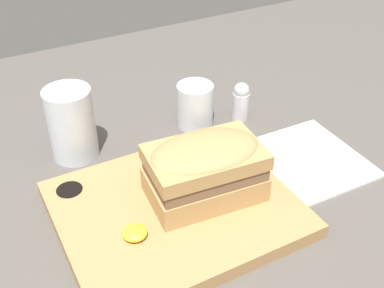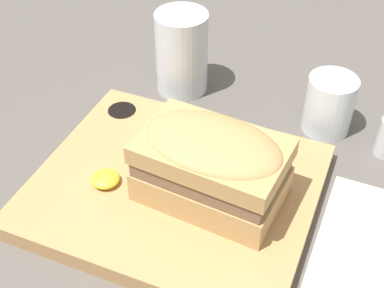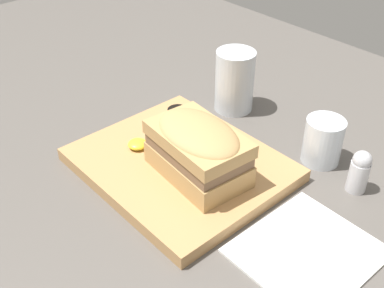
% 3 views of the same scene
% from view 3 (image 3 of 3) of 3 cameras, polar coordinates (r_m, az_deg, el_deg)
% --- Properties ---
extents(dining_table, '(1.93, 1.19, 0.02)m').
position_cam_3_polar(dining_table, '(0.75, 1.91, -4.61)').
color(dining_table, '#56514C').
rests_on(dining_table, ground).
extents(serving_board, '(0.30, 0.26, 0.02)m').
position_cam_3_polar(serving_board, '(0.75, -1.39, -2.40)').
color(serving_board, tan).
rests_on(serving_board, dining_table).
extents(sandwich, '(0.16, 0.11, 0.09)m').
position_cam_3_polar(sandwich, '(0.69, 0.66, -0.39)').
color(sandwich, tan).
rests_on(sandwich, serving_board).
extents(mustard_dollop, '(0.03, 0.03, 0.01)m').
position_cam_3_polar(mustard_dollop, '(0.77, -6.48, -0.01)').
color(mustard_dollop, yellow).
rests_on(mustard_dollop, serving_board).
extents(water_glass, '(0.07, 0.07, 0.11)m').
position_cam_3_polar(water_glass, '(0.89, 5.05, 7.02)').
color(water_glass, silver).
rests_on(water_glass, dining_table).
extents(wine_glass, '(0.06, 0.06, 0.08)m').
position_cam_3_polar(wine_glass, '(0.79, 15.23, 0.18)').
color(wine_glass, silver).
rests_on(wine_glass, dining_table).
extents(napkin, '(0.16, 0.17, 0.00)m').
position_cam_3_polar(napkin, '(0.65, 13.49, -12.29)').
color(napkin, white).
rests_on(napkin, dining_table).
extents(salt_shaker, '(0.03, 0.03, 0.07)m').
position_cam_3_polar(salt_shaker, '(0.74, 19.23, -3.03)').
color(salt_shaker, silver).
rests_on(salt_shaker, dining_table).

